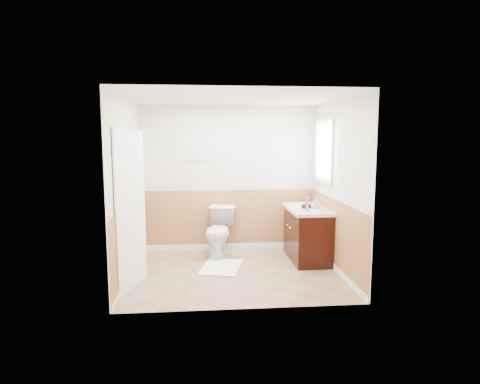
{
  "coord_description": "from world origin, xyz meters",
  "views": [
    {
      "loc": [
        -0.45,
        -5.74,
        1.94
      ],
      "look_at": [
        0.1,
        0.25,
        1.15
      ],
      "focal_mm": 30.54,
      "sensor_mm": 36.0,
      "label": 1
    }
  ],
  "objects": [
    {
      "name": "mirror_panel",
      "position": [
        1.48,
        1.1,
        1.55
      ],
      "size": [
        0.02,
        0.35,
        0.9
      ],
      "primitive_type": "cube",
      "color": "silver",
      "rests_on": "wall_right"
    },
    {
      "name": "vanity_cabinet",
      "position": [
        1.21,
        0.53,
        0.4
      ],
      "size": [
        0.55,
        1.1,
        0.8
      ],
      "primitive_type": "cube",
      "color": "black",
      "rests_on": "floor"
    },
    {
      "name": "sink_basin",
      "position": [
        1.21,
        0.68,
        0.86
      ],
      "size": [
        0.36,
        0.36,
        0.02
      ],
      "primitive_type": "cylinder",
      "color": "white",
      "rests_on": "countertop"
    },
    {
      "name": "wainscot_right",
      "position": [
        1.49,
        0.0,
        0.5
      ],
      "size": [
        0.0,
        2.6,
        2.6
      ],
      "primitive_type": "plane",
      "rotation": [
        1.57,
        0.0,
        -1.57
      ],
      "color": "#A47541",
      "rests_on": "floor"
    },
    {
      "name": "tp_sheet",
      "position": [
        -0.1,
        1.23,
        0.59
      ],
      "size": [
        0.1,
        0.01,
        0.16
      ],
      "primitive_type": "cube",
      "color": "white",
      "rests_on": "tp_roll"
    },
    {
      "name": "wainscot_back",
      "position": [
        0.0,
        1.29,
        0.5
      ],
      "size": [
        3.0,
        0.0,
        3.0
      ],
      "primitive_type": "plane",
      "rotation": [
        1.57,
        0.0,
        0.0
      ],
      "color": "#A47541",
      "rests_on": "floor"
    },
    {
      "name": "bath_mat",
      "position": [
        -0.19,
        0.23,
        0.01
      ],
      "size": [
        0.72,
        0.91,
        0.02
      ],
      "primitive_type": "cube",
      "rotation": [
        0.0,
        0.0,
        -0.23
      ],
      "color": "white",
      "rests_on": "floor"
    },
    {
      "name": "toilet",
      "position": [
        -0.19,
        0.87,
        0.4
      ],
      "size": [
        0.62,
        0.88,
        0.81
      ],
      "primitive_type": "imported",
      "rotation": [
        0.0,
        0.0,
        -0.23
      ],
      "color": "white",
      "rests_on": "floor"
    },
    {
      "name": "tp_holder_bar",
      "position": [
        -0.1,
        1.23,
        0.7
      ],
      "size": [
        0.14,
        0.02,
        0.02
      ],
      "primitive_type": "cylinder",
      "rotation": [
        0.0,
        1.57,
        0.0
      ],
      "color": "silver",
      "rests_on": "wall_back"
    },
    {
      "name": "faucet",
      "position": [
        1.39,
        0.68,
        0.92
      ],
      "size": [
        0.02,
        0.02,
        0.14
      ],
      "primitive_type": "cylinder",
      "color": "silver",
      "rests_on": "countertop"
    },
    {
      "name": "wall_front",
      "position": [
        0.0,
        -1.3,
        1.25
      ],
      "size": [
        3.0,
        0.0,
        3.0
      ],
      "primitive_type": "plane",
      "rotation": [
        -1.57,
        0.0,
        0.0
      ],
      "color": "silver",
      "rests_on": "floor"
    },
    {
      "name": "wainscot_front",
      "position": [
        0.0,
        -1.29,
        0.5
      ],
      "size": [
        3.0,
        0.0,
        3.0
      ],
      "primitive_type": "plane",
      "rotation": [
        -1.57,
        0.0,
        0.0
      ],
      "color": "#A47541",
      "rests_on": "floor"
    },
    {
      "name": "hair_dryer_body",
      "position": [
        1.16,
        0.46,
        0.89
      ],
      "size": [
        0.14,
        0.07,
        0.07
      ],
      "primitive_type": "cylinder",
      "rotation": [
        0.0,
        1.57,
        0.0
      ],
      "color": "black",
      "rests_on": "countertop"
    },
    {
      "name": "soap_dispenser",
      "position": [
        1.33,
        0.44,
        0.95
      ],
      "size": [
        0.1,
        0.1,
        0.2
      ],
      "primitive_type": "imported",
      "rotation": [
        0.0,
        0.0,
        0.05
      ],
      "color": "#8E99A1",
      "rests_on": "countertop"
    },
    {
      "name": "vanity_knob_right",
      "position": [
        0.91,
        0.63,
        0.55
      ],
      "size": [
        0.03,
        0.03,
        0.03
      ],
      "primitive_type": "sphere",
      "color": "silver",
      "rests_on": "vanity_cabinet"
    },
    {
      "name": "window_glass",
      "position": [
        1.49,
        0.59,
        1.75
      ],
      "size": [
        0.01,
        0.7,
        0.9
      ],
      "primitive_type": "cube",
      "color": "white",
      "rests_on": "wall_right"
    },
    {
      "name": "towel_bar",
      "position": [
        -0.55,
        1.25,
        1.6
      ],
      "size": [
        0.62,
        0.02,
        0.02
      ],
      "primitive_type": "cylinder",
      "rotation": [
        0.0,
        1.57,
        0.0
      ],
      "color": "silver",
      "rests_on": "wall_back"
    },
    {
      "name": "lotion_bottle",
      "position": [
        1.11,
        0.2,
        0.96
      ],
      "size": [
        0.05,
        0.05,
        0.22
      ],
      "primitive_type": "cylinder",
      "color": "#D6375F",
      "rests_on": "countertop"
    },
    {
      "name": "floor",
      "position": [
        0.0,
        0.0,
        0.0
      ],
      "size": [
        3.0,
        3.0,
        0.0
      ],
      "primitive_type": "plane",
      "color": "#8C7051",
      "rests_on": "ground"
    },
    {
      "name": "door_frame",
      "position": [
        -1.48,
        -0.45,
        1.03
      ],
      "size": [
        0.02,
        0.92,
        2.1
      ],
      "primitive_type": "cube",
      "color": "white",
      "rests_on": "wall_left"
    },
    {
      "name": "wall_right",
      "position": [
        1.5,
        0.0,
        1.25
      ],
      "size": [
        0.0,
        3.0,
        3.0
      ],
      "primitive_type": "plane",
      "rotation": [
        1.57,
        0.0,
        -1.57
      ],
      "color": "silver",
      "rests_on": "floor"
    },
    {
      "name": "wainscot_left",
      "position": [
        -1.49,
        0.0,
        0.5
      ],
      "size": [
        0.0,
        2.6,
        2.6
      ],
      "primitive_type": "plane",
      "rotation": [
        1.57,
        0.0,
        1.57
      ],
      "color": "#A47541",
      "rests_on": "floor"
    },
    {
      "name": "hair_dryer_handle",
      "position": [
        1.13,
        0.39,
        0.86
      ],
      "size": [
        0.03,
        0.03,
        0.07
      ],
      "primitive_type": "cylinder",
      "color": "black",
      "rests_on": "countertop"
    },
    {
      "name": "wall_left",
      "position": [
        -1.5,
        0.0,
        1.25
      ],
      "size": [
        0.0,
        3.0,
        3.0
      ],
      "primitive_type": "plane",
      "rotation": [
        1.57,
        0.0,
        1.57
      ],
      "color": "silver",
      "rests_on": "floor"
    },
    {
      "name": "vanity_knob_left",
      "position": [
        0.91,
        0.43,
        0.55
      ],
      "size": [
        0.03,
        0.03,
        0.03
      ],
      "primitive_type": "sphere",
      "color": "white",
      "rests_on": "vanity_cabinet"
    },
    {
      "name": "window_frame",
      "position": [
        1.47,
        0.59,
        1.75
      ],
      "size": [
        0.04,
        0.8,
        1.0
      ],
      "primitive_type": "cube",
      "color": "white",
      "rests_on": "wall_right"
    },
    {
      "name": "ceiling",
      "position": [
        0.0,
        0.0,
        2.5
      ],
      "size": [
        3.0,
        3.0,
        0.0
      ],
      "primitive_type": "plane",
      "rotation": [
        3.14,
        0.0,
        0.0
      ],
      "color": "white",
      "rests_on": "floor"
    },
    {
      "name": "tp_roll",
      "position": [
        -0.1,
        1.23,
        0.7
      ],
      "size": [
        0.1,
        0.11,
        0.11
      ],
      "primitive_type": "cylinder",
      "rotation": [
        0.0,
        1.57,
        0.0
      ],
      "color": "white",
      "rests_on": "tp_holder_bar"
    },
    {
      "name": "wall_back",
      "position": [
        0.0,
        1.3,
        1.25
      ],
      "size": [
        3.0,
        0.0,
        3.0
      ],
      "primitive_type": "plane",
      "rotation": [
        1.57,
        0.0,
        0.0
      ],
      "color": "silver",
      "rests_on": "floor"
    },
    {
      "name": "countertop",
      "position": [
        1.2,
        0.53,
        0.83
      ],
      "size": [
        0.6,
        1.15,
        0.05
      ],
      "primitive_type": "cube",
      "color": "white",
      "rests_on": "vanity_cabinet"
    },
    {
      "name": "door",
      "position": [
        -1.4,
        -0.45,
        1.02
      ],
      "size": [
        0.29,
        0.78,
        2.04
      ],
      "primitive_type": "cube",
      "rotation": [
        0.0,
        0.0,
        -0.31
      ],
      "color": "white",
      "rests_on": "wall_left"
    },
    {
      "name": "door_knob",
      "position": [
        -1.34,
        -0.12,
        0.95
      ],
      "size": [
        0.06,
        0.06,
        0.06
      ],
      "primitive_type": "sphere",
      "color": "silver",
      "rests_on": "door"
    }
  ]
}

